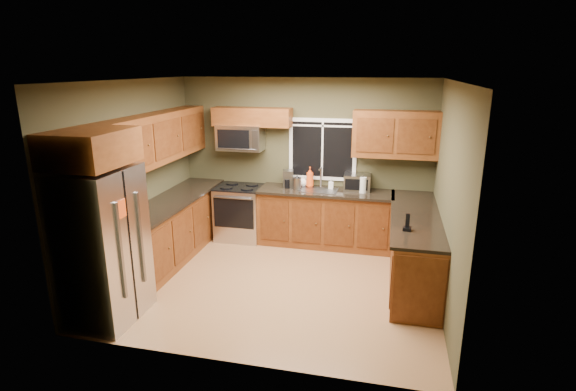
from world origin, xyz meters
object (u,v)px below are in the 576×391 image
at_px(refrigerator, 102,246).
at_px(coffee_maker, 288,179).
at_px(range, 240,212).
at_px(toaster_oven, 357,182).
at_px(soap_bottle_c, 303,181).
at_px(paper_towel_roll, 363,185).
at_px(kettle, 297,183).
at_px(cordless_phone, 407,225).
at_px(microwave, 241,137).
at_px(soap_bottle_b, 331,184).
at_px(soap_bottle_a, 310,177).

bearing_deg(refrigerator, coffee_maker, 62.22).
relative_size(range, toaster_oven, 2.18).
height_order(refrigerator, soap_bottle_c, refrigerator).
bearing_deg(paper_towel_roll, toaster_oven, 127.52).
height_order(kettle, cordless_phone, kettle).
xyz_separation_m(microwave, paper_towel_roll, (2.05, -0.12, -0.66)).
bearing_deg(microwave, soap_bottle_b, -0.17).
bearing_deg(microwave, paper_towel_roll, -3.46).
relative_size(soap_bottle_b, soap_bottle_c, 0.92).
distance_m(coffee_maker, soap_bottle_b, 0.71).
distance_m(toaster_oven, kettle, 0.97).
bearing_deg(kettle, coffee_maker, 144.83).
relative_size(soap_bottle_a, cordless_phone, 1.55).
relative_size(microwave, coffee_maker, 2.72).
bearing_deg(soap_bottle_a, refrigerator, -122.18).
relative_size(microwave, soap_bottle_c, 4.12).
height_order(soap_bottle_a, soap_bottle_c, soap_bottle_a).
relative_size(toaster_oven, soap_bottle_a, 1.29).
relative_size(paper_towel_roll, soap_bottle_a, 0.84).
bearing_deg(cordless_phone, kettle, 137.60).
bearing_deg(soap_bottle_c, coffee_maker, -156.43).
distance_m(range, soap_bottle_c, 1.21).
xyz_separation_m(kettle, cordless_phone, (1.70, -1.55, -0.05)).
height_order(range, soap_bottle_c, soap_bottle_c).
height_order(range, paper_towel_roll, paper_towel_roll).
bearing_deg(paper_towel_roll, coffee_maker, 176.16).
relative_size(refrigerator, coffee_maker, 6.44).
height_order(range, soap_bottle_b, soap_bottle_b).
distance_m(soap_bottle_c, cordless_phone, 2.42).
bearing_deg(toaster_oven, coffee_maker, -177.37).
xyz_separation_m(soap_bottle_a, soap_bottle_c, (-0.12, 0.01, -0.08)).
bearing_deg(range, soap_bottle_b, 4.92).
bearing_deg(soap_bottle_b, coffee_maker, -177.03).
distance_m(refrigerator, range, 2.89).
height_order(microwave, soap_bottle_c, microwave).
relative_size(kettle, cordless_phone, 1.12).
relative_size(kettle, soap_bottle_b, 1.43).
distance_m(soap_bottle_a, cordless_phone, 2.34).
height_order(toaster_oven, soap_bottle_b, toaster_oven).
distance_m(coffee_maker, cordless_phone, 2.52).
distance_m(toaster_oven, soap_bottle_b, 0.42).
xyz_separation_m(coffee_maker, soap_bottle_c, (0.23, 0.10, -0.04)).
height_order(toaster_oven, soap_bottle_c, toaster_oven).
height_order(toaster_oven, kettle, toaster_oven).
distance_m(microwave, soap_bottle_b, 1.68).
xyz_separation_m(coffee_maker, paper_towel_roll, (1.23, -0.08, -0.00)).
height_order(kettle, soap_bottle_a, soap_bottle_a).
xyz_separation_m(range, soap_bottle_c, (1.05, 0.20, 0.56)).
xyz_separation_m(kettle, soap_bottle_c, (0.05, 0.23, -0.02)).
height_order(refrigerator, paper_towel_roll, refrigerator).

